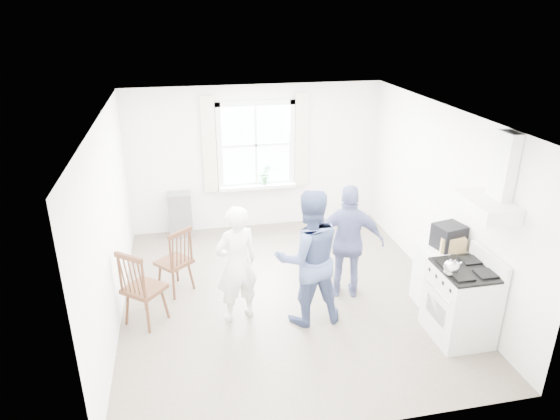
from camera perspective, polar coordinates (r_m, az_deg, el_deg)
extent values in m
cube|color=#776A5B|center=(7.25, 0.57, -9.73)|extent=(4.62, 5.12, 0.02)
cube|color=white|center=(8.98, -2.79, 5.95)|extent=(4.62, 0.04, 2.64)
cube|color=white|center=(4.51, 7.56, -12.32)|extent=(4.62, 0.04, 2.64)
cube|color=white|center=(6.59, -19.08, -1.65)|extent=(0.04, 5.12, 2.64)
cube|color=white|center=(7.43, 17.99, 1.23)|extent=(0.04, 5.12, 2.64)
cube|color=white|center=(6.26, 0.67, 11.01)|extent=(4.62, 5.12, 0.02)
cube|color=white|center=(8.88, -2.79, 7.43)|extent=(1.20, 0.02, 1.40)
cube|color=white|center=(8.69, -2.85, 12.13)|extent=(1.38, 0.09, 0.09)
cube|color=white|center=(9.08, -2.67, 2.84)|extent=(1.38, 0.09, 0.09)
cube|color=white|center=(8.78, -6.95, 7.12)|extent=(0.09, 0.09, 1.58)
cube|color=white|center=(8.97, 1.35, 7.61)|extent=(0.09, 0.09, 1.58)
cube|color=white|center=(9.00, -2.60, 2.77)|extent=(1.38, 0.24, 0.06)
cube|color=beige|center=(8.74, -8.11, 7.33)|extent=(0.24, 0.05, 1.70)
cube|color=beige|center=(8.98, 2.47, 7.94)|extent=(0.24, 0.05, 1.70)
cube|color=white|center=(6.09, 22.41, 0.38)|extent=(0.45, 0.76, 0.18)
cube|color=white|center=(6.03, 24.26, 4.62)|extent=(0.14, 0.30, 0.76)
cube|color=gray|center=(9.01, -11.32, -0.50)|extent=(0.40, 0.30, 0.80)
cube|color=silver|center=(6.59, 19.91, -10.06)|extent=(0.65, 0.76, 0.92)
cube|color=black|center=(6.36, 20.47, -6.43)|extent=(0.61, 0.72, 0.03)
cube|color=silver|center=(6.47, 22.81, -5.41)|extent=(0.06, 0.76, 0.20)
cylinder|color=silver|center=(6.30, 17.48, -8.72)|extent=(0.02, 0.61, 0.02)
sphere|color=silver|center=(6.14, 19.03, -6.15)|extent=(0.18, 0.18, 0.18)
cylinder|color=silver|center=(6.16, 18.96, -6.60)|extent=(0.16, 0.16, 0.04)
torus|color=black|center=(6.09, 19.16, -5.25)|extent=(0.11, 0.05, 0.11)
cube|color=white|center=(7.14, 17.60, -7.17)|extent=(0.50, 0.55, 0.90)
cube|color=black|center=(6.88, 18.65, -3.43)|extent=(0.42, 0.39, 0.17)
cube|color=black|center=(6.82, 18.81, -2.22)|extent=(0.42, 0.39, 0.15)
cube|color=#A4874F|center=(6.81, 19.02, -3.62)|extent=(0.36, 0.29, 0.20)
cube|color=#432515|center=(7.28, -12.03, -5.84)|extent=(0.59, 0.59, 0.05)
cube|color=#432515|center=(7.03, -11.23, -4.32)|extent=(0.35, 0.31, 0.55)
cylinder|color=#432515|center=(7.40, -11.88, -7.48)|extent=(0.04, 0.04, 0.44)
cube|color=#432515|center=(6.68, -15.26, -8.69)|extent=(0.63, 0.62, 0.05)
cube|color=#432515|center=(6.42, -16.70, -7.20)|extent=(0.37, 0.33, 0.58)
cylinder|color=#432515|center=(6.81, -15.04, -10.52)|extent=(0.04, 0.04, 0.46)
imported|color=white|center=(6.40, -5.00, -6.19)|extent=(0.73, 0.73, 1.59)
imported|color=#485885|center=(6.30, 3.29, -5.46)|extent=(0.92, 0.92, 1.82)
imported|color=navy|center=(6.93, 7.87, -3.66)|extent=(1.19, 1.19, 1.65)
imported|color=#35783B|center=(8.94, -1.69, 4.07)|extent=(0.23, 0.23, 0.36)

